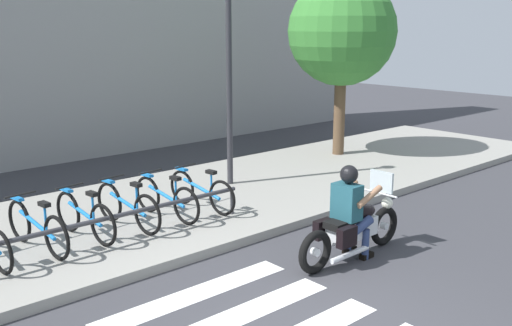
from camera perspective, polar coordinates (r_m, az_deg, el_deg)
name	(u,v)px	position (r m, az deg, el deg)	size (l,w,h in m)	color
sidewalk	(104,224)	(10.07, -14.90, -5.92)	(24.00, 4.40, 0.15)	gray
crosswalk_stripe_3	(235,317)	(6.96, -2.11, -15.10)	(2.80, 0.40, 0.01)	white
crosswalk_stripe_4	(195,294)	(7.53, -6.08, -12.86)	(2.80, 0.40, 0.01)	white
motorcycle	(353,229)	(8.53, 9.62, -6.48)	(2.22, 0.62, 1.21)	black
rider	(350,206)	(8.36, 9.36, -4.25)	(0.63, 0.54, 1.43)	#1E4C59
bicycle_1	(37,227)	(8.89, -20.98, -6.00)	(0.48, 1.72, 0.79)	black
bicycle_2	(85,216)	(9.15, -16.70, -5.12)	(0.48, 1.62, 0.79)	black
bicycle_3	(128,206)	(9.46, -12.68, -4.25)	(0.48, 1.68, 0.80)	black
bicycle_4	(166,198)	(9.81, -8.94, -3.50)	(0.48, 1.65, 0.78)	black
bicycle_5	(201,191)	(10.21, -5.48, -2.77)	(0.48, 1.66, 0.76)	black
bike_rack	(124,216)	(8.81, -13.02, -5.20)	(4.26, 0.07, 0.49)	#333338
street_lamp	(229,57)	(11.54, -2.72, 10.55)	(0.28, 0.28, 4.59)	#2D2D33
tree_near_rack	(342,32)	(14.55, 8.58, 12.78)	(2.67, 2.67, 4.57)	brown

